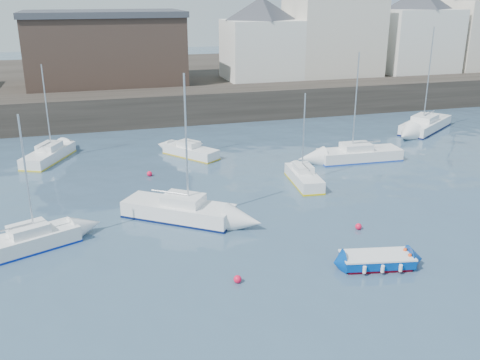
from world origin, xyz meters
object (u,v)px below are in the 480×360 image
object	(u,v)px
sailboat_h	(49,155)
sailboat_g	(425,124)
blue_dinghy	(377,260)
sailboat_f	(191,151)
sailboat_c	(304,177)
sailboat_b	(179,210)
buoy_far	(150,176)
sailboat_a	(25,242)
buoy_mid	(358,229)
sailboat_d	(359,154)
buoy_near	(238,282)

from	to	relation	value
sailboat_h	sailboat_g	bearing A→B (deg)	0.56
blue_dinghy	sailboat_f	world-z (taller)	sailboat_f
sailboat_c	sailboat_f	size ratio (longest dim) A/B	0.98
sailboat_b	buoy_far	size ratio (longest dim) A/B	22.37
sailboat_a	buoy_mid	size ratio (longest dim) A/B	19.32
sailboat_b	sailboat_f	xyz separation A→B (m)	(3.01, 11.90, -0.10)
sailboat_g	buoy_far	distance (m)	27.17
sailboat_a	sailboat_f	bearing A→B (deg)	51.08
sailboat_b	buoy_mid	size ratio (longest dim) A/B	23.29
blue_dinghy	sailboat_d	world-z (taller)	sailboat_d
sailboat_f	buoy_mid	world-z (taller)	sailboat_f
sailboat_b	sailboat_g	distance (m)	29.41
sailboat_a	sailboat_c	xyz separation A→B (m)	(17.14, 5.32, -0.02)
sailboat_b	sailboat_c	distance (m)	9.75
sailboat_a	sailboat_f	world-z (taller)	sailboat_a
sailboat_d	buoy_far	xyz separation A→B (m)	(-15.90, 0.75, -0.50)
sailboat_d	buoy_far	distance (m)	15.92
sailboat_b	buoy_far	bearing A→B (deg)	94.99
buoy_mid	sailboat_g	bearing A→B (deg)	47.74
sailboat_a	sailboat_c	distance (m)	17.94
blue_dinghy	sailboat_f	xyz separation A→B (m)	(-4.90, 20.07, 0.08)
sailboat_b	buoy_near	bearing A→B (deg)	-80.82
sailboat_h	buoy_mid	xyz separation A→B (m)	(16.78, -17.99, -0.47)
sailboat_a	sailboat_g	xyz separation A→B (m)	(33.81, 15.97, 0.05)
sailboat_a	sailboat_d	world-z (taller)	sailboat_d
sailboat_a	sailboat_h	xyz separation A→B (m)	(0.39, 15.65, -0.01)
sailboat_a	buoy_mid	distance (m)	17.33
sailboat_a	sailboat_b	bearing A→B (deg)	12.52
blue_dinghy	sailboat_c	xyz separation A→B (m)	(1.18, 11.70, 0.11)
sailboat_g	buoy_far	size ratio (longest dim) A/B	25.36
sailboat_b	sailboat_f	world-z (taller)	sailboat_b
sailboat_d	sailboat_h	size ratio (longest dim) A/B	1.13
sailboat_g	sailboat_h	bearing A→B (deg)	-179.44
sailboat_b	sailboat_c	bearing A→B (deg)	21.23
sailboat_a	sailboat_h	size ratio (longest dim) A/B	0.95
buoy_near	sailboat_c	bearing A→B (deg)	55.16
blue_dinghy	sailboat_b	size ratio (longest dim) A/B	0.43
sailboat_c	sailboat_g	size ratio (longest dim) A/B	0.65
sailboat_b	buoy_mid	xyz separation A→B (m)	(9.12, -4.13, -0.54)
sailboat_a	blue_dinghy	bearing A→B (deg)	-21.79
sailboat_h	sailboat_d	bearing A→B (deg)	-16.07
sailboat_d	sailboat_c	bearing A→B (deg)	-148.48
sailboat_a	sailboat_f	size ratio (longest dim) A/B	1.11
sailboat_f	buoy_near	bearing A→B (deg)	-95.12
sailboat_d	sailboat_f	xyz separation A→B (m)	(-12.19, 4.62, -0.06)
sailboat_b	sailboat_g	size ratio (longest dim) A/B	0.88
sailboat_d	sailboat_h	xyz separation A→B (m)	(-22.85, 6.58, -0.02)
sailboat_a	buoy_near	bearing A→B (deg)	-32.60
sailboat_d	buoy_far	world-z (taller)	sailboat_d
sailboat_f	sailboat_a	bearing A→B (deg)	-128.92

